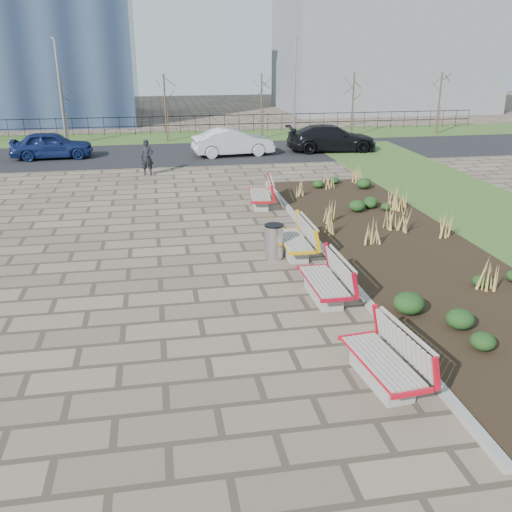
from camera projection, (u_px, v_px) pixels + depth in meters
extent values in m
plane|color=#72634E|center=(207.00, 356.00, 11.15)|extent=(120.00, 120.00, 0.00)
cube|color=black|center=(403.00, 250.00, 16.76)|extent=(4.50, 18.00, 0.10)
cube|color=gray|center=(327.00, 254.00, 16.37)|extent=(0.16, 18.00, 0.15)
cube|color=#33511E|center=(166.00, 137.00, 36.97)|extent=(80.00, 5.00, 0.04)
cube|color=black|center=(170.00, 154.00, 31.44)|extent=(80.00, 7.00, 0.02)
cylinder|color=#B2B2B7|center=(274.00, 242.00, 16.10)|extent=(0.52, 0.52, 0.98)
imported|color=black|center=(147.00, 157.00, 26.27)|extent=(0.64, 0.47, 1.63)
imported|color=#111D4C|center=(52.00, 145.00, 30.02)|extent=(4.25, 1.89, 1.42)
imported|color=#ADB1B5|center=(233.00, 142.00, 30.80)|extent=(4.50, 1.98, 1.44)
imported|color=black|center=(331.00, 138.00, 32.04)|extent=(5.15, 2.36, 1.46)
cube|color=slate|center=(383.00, 52.00, 51.40)|extent=(18.00, 12.00, 10.00)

